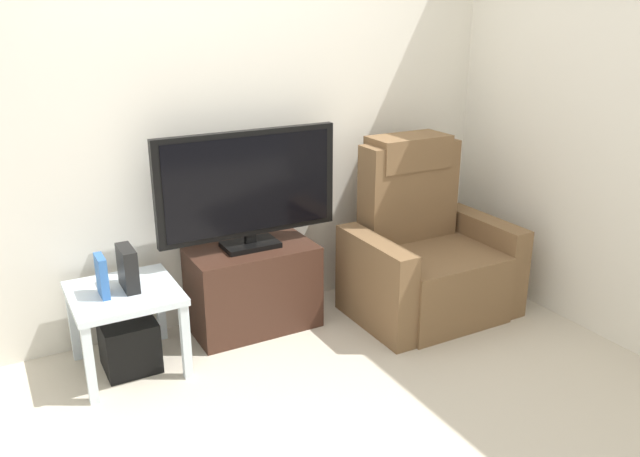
% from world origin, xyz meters
% --- Properties ---
extents(ground_plane, '(6.40, 6.40, 0.00)m').
position_xyz_m(ground_plane, '(0.00, 0.00, 0.00)').
color(ground_plane, beige).
extents(wall_back, '(6.40, 0.06, 2.60)m').
position_xyz_m(wall_back, '(0.00, 1.13, 1.30)').
color(wall_back, silver).
rests_on(wall_back, ground).
extents(wall_side, '(0.06, 4.48, 2.60)m').
position_xyz_m(wall_side, '(1.88, 0.00, 1.30)').
color(wall_side, silver).
rests_on(wall_side, ground).
extents(tv_stand, '(0.74, 0.40, 0.51)m').
position_xyz_m(tv_stand, '(0.11, 0.87, 0.26)').
color(tv_stand, '#3D2319').
rests_on(tv_stand, ground).
extents(television, '(1.07, 0.20, 0.69)m').
position_xyz_m(television, '(0.11, 0.89, 0.87)').
color(television, black).
rests_on(television, tv_stand).
extents(recliner_armchair, '(0.98, 0.78, 1.08)m').
position_xyz_m(recliner_armchair, '(1.16, 0.59, 0.37)').
color(recliner_armchair, brown).
rests_on(recliner_armchair, ground).
extents(side_table, '(0.54, 0.54, 0.45)m').
position_xyz_m(side_table, '(-0.66, 0.76, 0.38)').
color(side_table, silver).
rests_on(side_table, ground).
extents(subwoofer_box, '(0.28, 0.28, 0.28)m').
position_xyz_m(subwoofer_box, '(-0.66, 0.76, 0.14)').
color(subwoofer_box, black).
rests_on(subwoofer_box, ground).
extents(book_upright, '(0.04, 0.14, 0.21)m').
position_xyz_m(book_upright, '(-0.76, 0.74, 0.56)').
color(book_upright, '#3366B2').
rests_on(book_upright, side_table).
extents(game_console, '(0.07, 0.20, 0.22)m').
position_xyz_m(game_console, '(-0.62, 0.77, 0.57)').
color(game_console, black).
rests_on(game_console, side_table).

